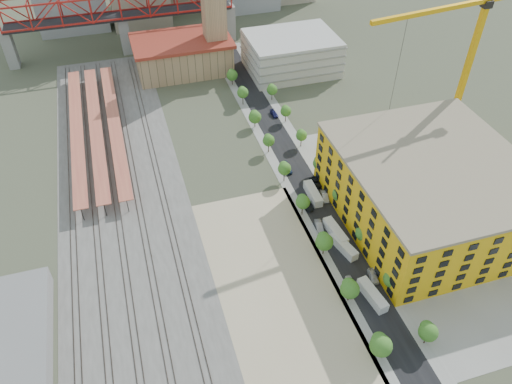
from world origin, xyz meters
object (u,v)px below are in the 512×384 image
object	(u,v)px
tower_crane	(465,47)
car_0	(351,283)
site_trailer_b	(344,247)
site_trailer_d	(313,194)
site_trailer_a	(372,295)
construction_building	(430,190)
site_trailer_c	(335,232)

from	to	relation	value
tower_crane	car_0	distance (m)	75.44
site_trailer_b	site_trailer_d	bearing A→B (deg)	75.86
tower_crane	car_0	size ratio (longest dim) A/B	13.07
site_trailer_a	tower_crane	bearing A→B (deg)	37.87
tower_crane	site_trailer_d	size ratio (longest dim) A/B	5.66
tower_crane	site_trailer_b	distance (m)	67.19
construction_building	car_0	bearing A→B (deg)	-151.04
construction_building	site_trailer_b	distance (m)	27.77
construction_building	site_trailer_c	bearing A→B (deg)	179.97
site_trailer_d	construction_building	bearing A→B (deg)	-30.18
tower_crane	site_trailer_a	xyz separation A→B (m)	(-48.43, -49.70, -31.93)
site_trailer_b	construction_building	bearing A→B (deg)	-2.64
site_trailer_b	site_trailer_c	xyz separation A→B (m)	(0.00, 5.31, 0.08)
site_trailer_a	car_0	distance (m)	5.94
site_trailer_a	site_trailer_d	size ratio (longest dim) A/B	0.99
tower_crane	construction_building	bearing A→B (deg)	-128.15
tower_crane	site_trailer_c	xyz separation A→B (m)	(-48.43, -28.54, -31.91)
site_trailer_b	site_trailer_c	bearing A→B (deg)	75.86
tower_crane	site_trailer_b	size ratio (longest dim) A/B	6.03
site_trailer_b	car_0	xyz separation A→B (m)	(-3.00, -10.76, -0.52)
site_trailer_a	site_trailer_c	xyz separation A→B (m)	(0.00, 21.16, 0.01)
tower_crane	site_trailer_d	xyz separation A→B (m)	(-48.43, -12.75, -31.92)
construction_building	site_trailer_c	size ratio (longest dim) A/B	5.31
site_trailer_b	site_trailer_d	xyz separation A→B (m)	(0.00, 21.10, 0.08)
tower_crane	site_trailer_a	bearing A→B (deg)	-134.26
site_trailer_a	car_0	size ratio (longest dim) A/B	2.29
site_trailer_c	site_trailer_a	bearing A→B (deg)	-95.82
site_trailer_a	site_trailer_d	world-z (taller)	site_trailer_d
site_trailer_a	site_trailer_b	distance (m)	15.85
site_trailer_d	tower_crane	bearing A→B (deg)	15.87
construction_building	site_trailer_a	world-z (taller)	construction_building
site_trailer_b	car_0	distance (m)	11.18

